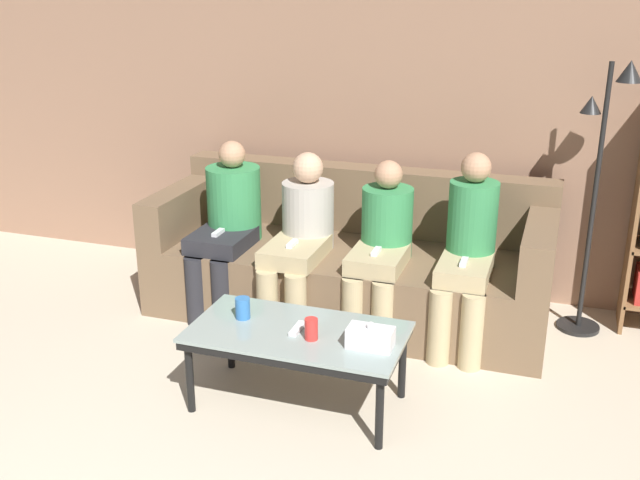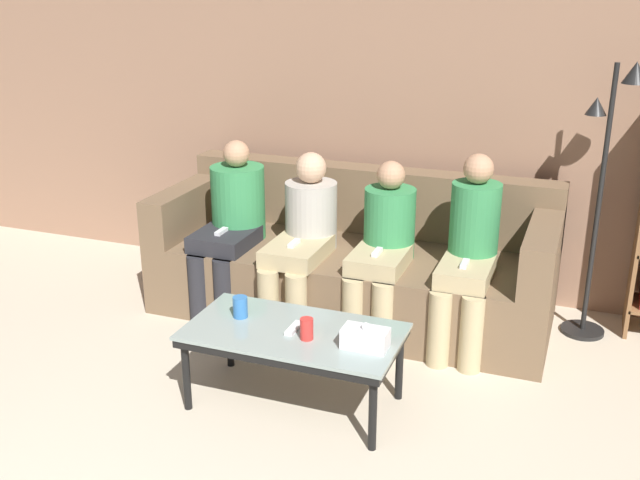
{
  "view_description": "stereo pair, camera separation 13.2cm",
  "coord_description": "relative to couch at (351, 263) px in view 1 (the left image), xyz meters",
  "views": [
    {
      "loc": [
        1.26,
        -1.16,
        2.11
      ],
      "look_at": [
        0.0,
        2.55,
        0.7
      ],
      "focal_mm": 42.0,
      "sensor_mm": 36.0,
      "label": 1
    },
    {
      "loc": [
        1.39,
        -1.12,
        2.11
      ],
      "look_at": [
        0.0,
        2.55,
        0.7
      ],
      "focal_mm": 42.0,
      "sensor_mm": 36.0,
      "label": 2
    }
  ],
  "objects": [
    {
      "name": "seated_person_mid_right",
      "position": [
        0.26,
        -0.23,
        0.25
      ],
      "size": [
        0.31,
        0.64,
        1.05
      ],
      "color": "tan",
      "rests_on": "ground_plane"
    },
    {
      "name": "coffee_table",
      "position": [
        0.07,
        -1.2,
        0.06
      ],
      "size": [
        1.08,
        0.58,
        0.42
      ],
      "color": "#8C9E99",
      "rests_on": "ground_plane"
    },
    {
      "name": "seated_person_left_end",
      "position": [
        -0.77,
        -0.21,
        0.28
      ],
      "size": [
        0.35,
        0.65,
        1.1
      ],
      "color": "#28282D",
      "rests_on": "ground_plane"
    },
    {
      "name": "seated_person_mid_left",
      "position": [
        -0.26,
        -0.24,
        0.25
      ],
      "size": [
        0.33,
        0.71,
        1.06
      ],
      "color": "tan",
      "rests_on": "ground_plane"
    },
    {
      "name": "couch",
      "position": [
        0.0,
        0.0,
        0.0
      ],
      "size": [
        2.51,
        0.97,
        0.89
      ],
      "color": "brown",
      "rests_on": "ground_plane"
    },
    {
      "name": "tissue_box",
      "position": [
        0.47,
        -1.25,
        0.15
      ],
      "size": [
        0.22,
        0.12,
        0.13
      ],
      "color": "white",
      "rests_on": "coffee_table"
    },
    {
      "name": "game_remote",
      "position": [
        0.07,
        -1.2,
        0.11
      ],
      "size": [
        0.04,
        0.15,
        0.02
      ],
      "color": "white",
      "rests_on": "coffee_table"
    },
    {
      "name": "wall_back",
      "position": [
        0.0,
        0.56,
        0.98
      ],
      "size": [
        12.0,
        0.06,
        2.6
      ],
      "color": "#9E755B",
      "rests_on": "ground_plane"
    },
    {
      "name": "standing_lamp",
      "position": [
        1.45,
        0.18,
        0.69
      ],
      "size": [
        0.31,
        0.26,
        1.65
      ],
      "color": "black",
      "rests_on": "ground_plane"
    },
    {
      "name": "cup_near_left",
      "position": [
        0.17,
        -1.27,
        0.15
      ],
      "size": [
        0.07,
        0.07,
        0.11
      ],
      "color": "red",
      "rests_on": "coffee_table"
    },
    {
      "name": "seated_person_right_end",
      "position": [
        0.77,
        -0.23,
        0.28
      ],
      "size": [
        0.31,
        0.64,
        1.14
      ],
      "color": "tan",
      "rests_on": "ground_plane"
    },
    {
      "name": "cup_near_right",
      "position": [
        -0.24,
        -1.16,
        0.16
      ],
      "size": [
        0.08,
        0.08,
        0.11
      ],
      "color": "#3372BF",
      "rests_on": "coffee_table"
    }
  ]
}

